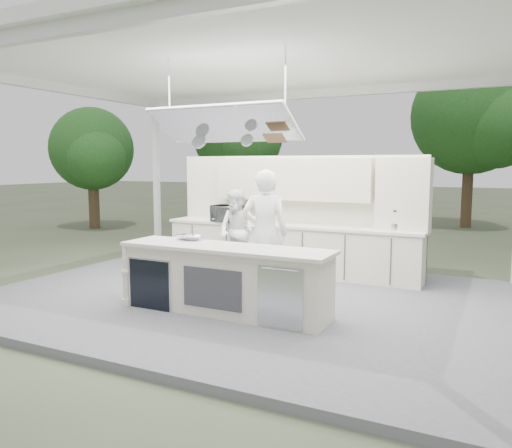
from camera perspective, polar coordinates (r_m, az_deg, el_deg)
The scene contains 12 objects.
ground at distance 8.08m, azimuth -1.52°, elevation -8.99°, with size 90.00×90.00×0.00m, color #4B553A.
stage_deck at distance 8.07m, azimuth -1.52°, elevation -8.58°, with size 8.00×6.00×0.12m, color #5E5E63.
tent at distance 7.91m, azimuth -1.63°, elevation 17.81°, with size 8.20×6.20×3.86m.
demo_island at distance 7.08m, azimuth -3.73°, elevation -6.32°, with size 3.10×0.79×0.95m.
back_counter at distance 9.63m, azimuth 3.79°, elevation -2.78°, with size 5.08×0.72×0.95m.
back_wall_unit at distance 9.56m, azimuth 6.79°, elevation 3.01°, with size 5.05×0.48×2.25m.
tree_cluster at distance 17.10m, azimuth 13.75°, elevation 10.28°, with size 19.55×9.40×5.85m.
head_chef at distance 7.89m, azimuth 1.01°, elevation -1.05°, with size 0.73×0.48×2.01m, color white.
sous_chef at distance 9.54m, azimuth -2.19°, elevation -0.85°, with size 0.79×0.61×1.62m, color white.
toaster_oven at distance 9.92m, azimuth -3.30°, elevation 1.20°, with size 0.59×0.40×0.33m, color silver.
bowl_large at distance 7.56m, azimuth -7.26°, elevation -1.59°, with size 0.28×0.28×0.07m, color #BABDC2.
bowl_small at distance 7.63m, azimuth -8.11°, elevation -1.47°, with size 0.26×0.26×0.08m, color silver.
Camera 1 is at (3.65, -6.87, 2.21)m, focal length 35.00 mm.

